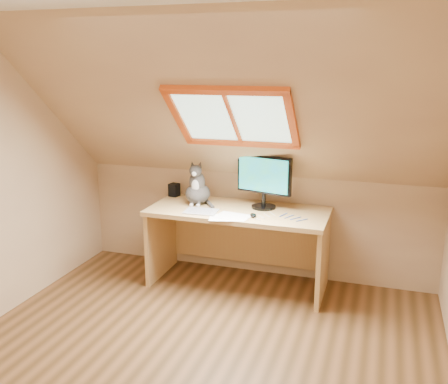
% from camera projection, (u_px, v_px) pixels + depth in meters
% --- Properties ---
extents(ground, '(3.50, 3.50, 0.00)m').
position_uv_depth(ground, '(188.00, 366.00, 3.47)').
color(ground, brown).
rests_on(ground, ground).
extents(room_shell, '(3.52, 3.52, 2.41)m').
position_uv_depth(room_shell, '(178.00, 168.00, 3.03)').
color(room_shell, tan).
rests_on(room_shell, ground).
extents(desk, '(1.64, 0.72, 0.75)m').
position_uv_depth(desk, '(240.00, 230.00, 4.69)').
color(desk, tan).
rests_on(desk, ground).
extents(monitor, '(0.53, 0.22, 0.49)m').
position_uv_depth(monitor, '(264.00, 178.00, 4.54)').
color(monitor, black).
rests_on(monitor, desk).
extents(cat, '(0.25, 0.30, 0.42)m').
position_uv_depth(cat, '(197.00, 189.00, 4.71)').
color(cat, '#4A4542').
rests_on(cat, desk).
extents(desk_speaker, '(0.11, 0.11, 0.13)m').
position_uv_depth(desk_speaker, '(174.00, 190.00, 5.01)').
color(desk_speaker, black).
rests_on(desk_speaker, desk).
extents(graphics_tablet, '(0.30, 0.22, 0.01)m').
position_uv_depth(graphics_tablet, '(201.00, 211.00, 4.48)').
color(graphics_tablet, '#B2B2B7').
rests_on(graphics_tablet, desk).
extents(mouse, '(0.09, 0.11, 0.03)m').
position_uv_depth(mouse, '(253.00, 215.00, 4.34)').
color(mouse, black).
rests_on(mouse, desk).
extents(papers, '(0.33, 0.27, 0.00)m').
position_uv_depth(papers, '(227.00, 217.00, 4.34)').
color(papers, white).
rests_on(papers, desk).
extents(cables, '(0.51, 0.26, 0.01)m').
position_uv_depth(cables, '(281.00, 217.00, 4.33)').
color(cables, silver).
rests_on(cables, desk).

